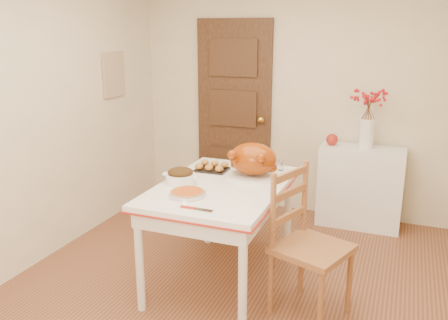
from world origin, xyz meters
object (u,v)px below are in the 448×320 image
at_px(kitchen_table, 222,233).
at_px(turkey_platter, 253,161).
at_px(pumpkin_pie, 187,193).
at_px(sideboard, 360,187).
at_px(chair_oak, 312,245).

distance_m(kitchen_table, turkey_platter, 0.62).
relative_size(kitchen_table, turkey_platter, 3.06).
distance_m(kitchen_table, pumpkin_pie, 0.56).
bearing_deg(sideboard, pumpkin_pie, -118.65).
height_order(chair_oak, turkey_platter, turkey_platter).
height_order(turkey_platter, pumpkin_pie, turkey_platter).
relative_size(sideboard, kitchen_table, 0.60).
bearing_deg(sideboard, turkey_platter, -119.20).
xyz_separation_m(sideboard, turkey_platter, (-0.72, -1.30, 0.54)).
relative_size(turkey_platter, pumpkin_pie, 1.74).
distance_m(kitchen_table, chair_oak, 0.78).
height_order(sideboard, kitchen_table, sideboard).
height_order(chair_oak, pumpkin_pie, chair_oak).
height_order(sideboard, pumpkin_pie, pumpkin_pie).
bearing_deg(kitchen_table, pumpkin_pie, -111.52).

